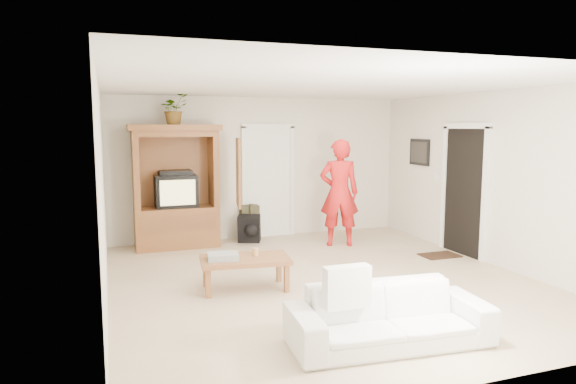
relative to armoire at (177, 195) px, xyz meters
name	(u,v)px	position (x,y,z in m)	size (l,w,h in m)	color
floor	(323,281)	(1.58, -2.66, -0.91)	(6.00, 6.00, 0.00)	tan
ceiling	(325,85)	(1.58, -2.66, 1.69)	(6.00, 6.00, 0.00)	white
wall_back	(260,168)	(1.58, 0.34, 0.39)	(5.50, 5.50, 0.00)	silver
wall_front	(478,227)	(1.58, -5.66, 0.39)	(5.50, 5.50, 0.00)	silver
wall_left	(103,195)	(-1.17, -2.66, 0.39)	(6.00, 6.00, 0.00)	silver
wall_right	(493,178)	(4.33, -2.66, 0.39)	(6.00, 6.00, 0.00)	silver
armoire	(177,195)	(0.00, 0.00, 0.00)	(1.82, 1.14, 2.10)	brown
door_back	(268,183)	(1.73, 0.31, 0.11)	(0.85, 0.05, 2.04)	white
doorway_right	(464,192)	(4.30, -2.06, 0.11)	(0.05, 0.90, 2.04)	black
framed_picture	(420,152)	(4.31, -0.76, 0.69)	(0.03, 0.60, 0.48)	black
doormat	(440,255)	(3.88, -2.06, -0.90)	(0.60, 0.40, 0.02)	#382316
plant	(174,109)	(-0.02, -0.03, 1.45)	(0.47, 0.40, 0.52)	#4C7238
man	(339,193)	(2.66, -0.83, 0.02)	(0.68, 0.44, 1.86)	red
sofa	(389,316)	(1.36, -4.73, -0.63)	(1.91, 0.75, 0.56)	silver
coffee_table	(245,262)	(0.49, -2.66, -0.55)	(1.18, 0.73, 0.42)	brown
towel	(223,256)	(0.21, -2.66, -0.45)	(0.38, 0.28, 0.08)	#DB4963
candle	(256,252)	(0.65, -2.61, -0.44)	(0.08, 0.08, 0.10)	tan
backpack_black	(249,229)	(1.24, -0.11, -0.67)	(0.39, 0.23, 0.48)	black
backpack_olive	(250,222)	(1.32, 0.19, -0.60)	(0.33, 0.24, 0.63)	#47442B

